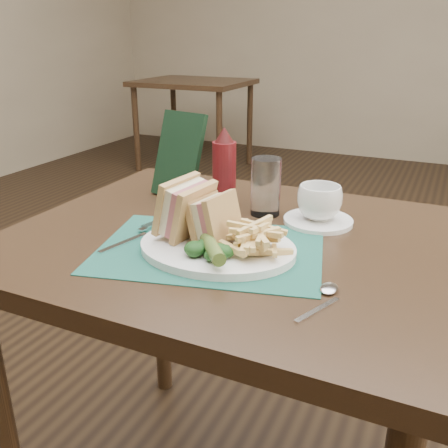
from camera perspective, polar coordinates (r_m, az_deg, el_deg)
name	(u,v)px	position (r m, az deg, el deg)	size (l,w,h in m)	color
floor	(290,384)	(1.83, 7.54, -17.70)	(7.00, 7.00, 0.00)	black
wall_back	(406,160)	(5.02, 20.06, 6.84)	(6.00, 6.00, 0.00)	gray
table_main	(231,382)	(1.22, 0.82, -17.62)	(0.90, 0.75, 0.75)	black
table_bg_left	(194,125)	(4.41, -3.41, 11.24)	(0.90, 0.75, 0.75)	black
placemat	(210,250)	(0.96, -1.61, -2.94)	(0.42, 0.30, 0.00)	#1A5345
plate	(217,248)	(0.94, -0.77, -2.73)	(0.30, 0.24, 0.01)	white
sandwich_half_a	(176,206)	(0.97, -5.47, 2.11)	(0.06, 0.12, 0.10)	tan
sandwich_half_b	(205,215)	(0.95, -2.15, 1.02)	(0.06, 0.09, 0.08)	tan
kale_garnish	(205,250)	(0.88, -2.21, -3.03)	(0.11, 0.08, 0.03)	#143714
pickle_spear	(212,247)	(0.87, -1.40, -2.64)	(0.02, 0.02, 0.12)	#466024
fries_pile	(255,234)	(0.91, 3.57, -1.15)	(0.18, 0.20, 0.06)	#E4C072
fork	(132,236)	(1.02, -10.45, -1.31)	(0.03, 0.17, 0.01)	silver
spoon	(322,301)	(0.79, 11.12, -8.58)	(0.03, 0.15, 0.01)	silver
saucer	(318,221)	(1.11, 10.70, 0.36)	(0.15, 0.15, 0.01)	white
coffee_cup	(319,202)	(1.09, 10.85, 2.45)	(0.10, 0.10, 0.08)	white
drinking_glass	(266,187)	(1.13, 4.79, 4.28)	(0.07, 0.07, 0.13)	white
ketchup_bottle	(224,166)	(1.19, 0.03, 6.66)	(0.06, 0.06, 0.19)	#540E11
check_presenter	(179,155)	(1.25, -5.21, 7.84)	(0.13, 0.01, 0.21)	black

